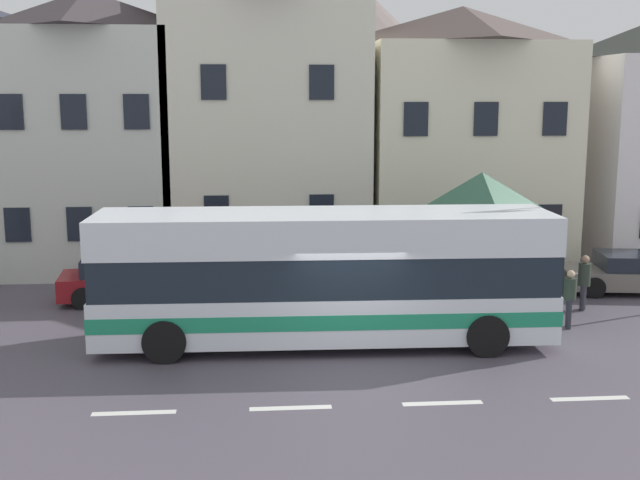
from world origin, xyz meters
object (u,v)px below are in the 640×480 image
Objects in this scene: townhouse_03 at (459,135)px; hilltop_castle at (289,50)px; parked_car_02 at (133,279)px; pedestrian_00 at (584,279)px; townhouse_01 at (93,132)px; townhouse_02 at (267,114)px; transit_bus at (325,278)px; pedestrian_02 at (479,282)px; bus_shelter at (481,199)px; pedestrian_01 at (570,295)px; public_bench at (530,270)px; parked_car_00 at (638,273)px.

hilltop_castle reaches higher than townhouse_03.
parked_car_02 is 2.81× the size of pedestrian_00.
townhouse_01 reaches higher than pedestrian_00.
townhouse_02 is 11.14m from transit_bus.
townhouse_03 reaches higher than pedestrian_02.
bus_shelter is (-1.14, -7.06, -1.47)m from townhouse_03.
hilltop_castle reaches higher than townhouse_02.
pedestrian_01 is (6.47, 0.80, -0.74)m from transit_bus.
townhouse_03 is 2.37× the size of bus_shelter.
hilltop_castle is 27.97m from pedestrian_02.
pedestrian_01 is at bearing 8.24° from transit_bus.
bus_shelter is 4.28m from public_bench.
pedestrian_00 is (14.83, -7.29, -3.85)m from townhouse_01.
townhouse_01 is at bearing 106.08° from parked_car_02.
pedestrian_02 is (4.52, 2.40, -0.75)m from transit_bus.
bus_shelter is 0.87× the size of parked_car_02.
parked_car_02 is (-5.76, -24.28, -8.03)m from hilltop_castle.
parked_car_00 is (17.39, -5.34, -4.16)m from townhouse_01.
townhouse_01 is 18.66m from parked_car_00.
hilltop_castle reaches higher than townhouse_01.
pedestrian_01 reaches higher than parked_car_02.
transit_bus is at bearing -152.01° from pedestrian_02.
hilltop_castle is at bearing 71.57° from parked_car_02.
transit_bus is at bearing -53.43° from townhouse_01.
townhouse_01 is 14.43m from pedestrian_02.
pedestrian_02 is at bearing -32.07° from townhouse_01.
transit_bus is 6.56m from pedestrian_01.
hilltop_castle is 28.48m from pedestrian_00.
townhouse_02 is 13.09m from pedestrian_01.
townhouse_03 is 8.86m from pedestrian_02.
townhouse_01 is 0.28× the size of hilltop_castle.
pedestrian_00 is (-2.56, -1.94, 0.31)m from parked_car_00.
hilltop_castle is 7.25× the size of parked_car_00.
townhouse_03 is at bearing 102.05° from pedestrian_00.
townhouse_02 is 7.13m from townhouse_03.
pedestrian_00 is 2.02m from pedestrian_01.
transit_bus is at bearing -90.94° from hilltop_castle.
bus_shelter is at bearing -135.15° from public_bench.
townhouse_01 is 0.89× the size of townhouse_02.
townhouse_01 is at bearing -177.58° from townhouse_03.
townhouse_03 is at bearing 21.75° from parked_car_02.
hilltop_castle reaches higher than transit_bus.
parked_car_02 is 12.46m from public_bench.
townhouse_01 is 13.17m from townhouse_03.
pedestrian_02 is at bearing 29.20° from transit_bus.
parked_car_00 is 5.17m from pedestrian_01.
public_bench is (2.39, 2.37, -2.65)m from bus_shelter.
hilltop_castle is 24.27× the size of public_bench.
pedestrian_02 is at bearing -54.57° from townhouse_02.
parked_car_02 is (-5.28, 4.68, -0.98)m from transit_bus.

